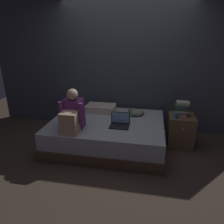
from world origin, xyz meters
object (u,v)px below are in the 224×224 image
(person_sitting, at_px, (72,115))
(clothes_pile, at_px, (136,112))
(pillow, at_px, (101,108))
(nightstand, at_px, (181,130))
(laptop, at_px, (120,123))
(book_stack, at_px, (182,108))
(bed, at_px, (107,133))
(mug, at_px, (176,115))

(person_sitting, bearing_deg, clothes_pile, 41.27)
(person_sitting, height_order, pillow, person_sitting)
(nightstand, relative_size, person_sitting, 0.87)
(laptop, relative_size, book_stack, 1.23)
(clothes_pile, bearing_deg, pillow, 174.27)
(bed, relative_size, clothes_pile, 6.40)
(laptop, xyz_separation_m, clothes_pile, (0.22, 0.55, -0.00))
(bed, relative_size, person_sitting, 3.05)
(pillow, xyz_separation_m, book_stack, (1.50, -0.20, 0.16))
(nightstand, bearing_deg, pillow, 172.40)
(laptop, distance_m, pillow, 0.78)
(nightstand, xyz_separation_m, pillow, (-1.52, 0.20, 0.25))
(pillow, bearing_deg, laptop, -52.55)
(nightstand, height_order, person_sitting, person_sitting)
(nightstand, xyz_separation_m, laptop, (-1.05, -0.42, 0.24))
(book_stack, bearing_deg, bed, -168.76)
(person_sitting, bearing_deg, laptop, 20.51)
(book_stack, bearing_deg, mug, -129.98)
(nightstand, distance_m, person_sitting, 1.94)
(bed, xyz_separation_m, clothes_pile, (0.47, 0.38, 0.29))
(bed, distance_m, pillow, 0.59)
(mug, bearing_deg, laptop, -162.05)
(bed, bearing_deg, mug, 6.21)
(book_stack, bearing_deg, nightstand, -14.47)
(person_sitting, xyz_separation_m, laptop, (0.72, 0.27, -0.20))
(bed, height_order, pillow, pillow)
(laptop, bearing_deg, clothes_pile, 68.60)
(nightstand, height_order, clothes_pile, clothes_pile)
(bed, xyz_separation_m, person_sitting, (-0.46, -0.44, 0.49))
(nightstand, relative_size, book_stack, 2.19)
(bed, height_order, clothes_pile, clothes_pile)
(clothes_pile, bearing_deg, bed, -140.96)
(person_sitting, relative_size, laptop, 2.05)
(pillow, height_order, mug, mug)
(laptop, relative_size, mug, 3.56)
(person_sitting, relative_size, book_stack, 2.52)
(mug, bearing_deg, book_stack, 50.02)
(laptop, relative_size, clothes_pile, 1.02)
(pillow, height_order, clothes_pile, pillow)
(laptop, height_order, pillow, laptop)
(bed, relative_size, pillow, 3.57)
(bed, relative_size, mug, 22.22)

